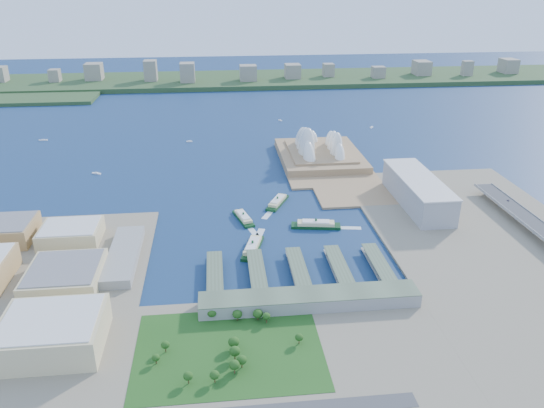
{
  "coord_description": "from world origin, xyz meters",
  "views": [
    {
      "loc": [
        -62.73,
        -534.33,
        279.87
      ],
      "look_at": [
        2.54,
        64.99,
        18.0
      ],
      "focal_mm": 35.0,
      "sensor_mm": 36.0,
      "label": 1
    }
  ],
  "objects": [
    {
      "name": "boat_b",
      "position": [
        -111.89,
        403.49,
        1.4
      ],
      "size": [
        10.58,
        4.18,
        2.81
      ],
      "primitive_type": null,
      "rotation": [
        0.0,
        0.0,
        1.52
      ],
      "color": "white",
      "rests_on": "ground"
    },
    {
      "name": "ground",
      "position": [
        0.0,
        0.0,
        0.0
      ],
      "size": [
        3000.0,
        3000.0,
        0.0
      ],
      "primitive_type": "plane",
      "color": "#0E2445",
      "rests_on": "ground"
    },
    {
      "name": "park",
      "position": [
        -60.0,
        -190.0,
        11.0
      ],
      "size": [
        150.0,
        110.0,
        16.0
      ],
      "primitive_type": null,
      "color": "#194714",
      "rests_on": "south_land"
    },
    {
      "name": "boat_d",
      "position": [
        -378.4,
        441.53,
        1.28
      ],
      "size": [
        15.13,
        3.33,
        2.55
      ],
      "primitive_type": null,
      "rotation": [
        0.0,
        0.0,
        1.57
      ],
      "color": "white",
      "rests_on": "ground"
    },
    {
      "name": "west_buildings",
      "position": [
        -250.0,
        -70.0,
        16.5
      ],
      "size": [
        200.0,
        280.0,
        27.0
      ],
      "primitive_type": null,
      "color": "#A78453",
      "rests_on": "west_land"
    },
    {
      "name": "peninsula",
      "position": [
        107.5,
        260.0,
        1.5
      ],
      "size": [
        135.0,
        220.0,
        3.0
      ],
      "primitive_type": "cube",
      "color": "#987853",
      "rests_on": "ground"
    },
    {
      "name": "ferry_b",
      "position": [
        14.29,
        105.6,
        5.15
      ],
      "size": [
        36.62,
        54.93,
        10.3
      ],
      "primitive_type": null,
      "rotation": [
        0.0,
        0.0,
        -0.46
      ],
      "color": "#0D3615",
      "rests_on": "ground"
    },
    {
      "name": "terminal_building",
      "position": [
        15.0,
        -135.0,
        9.0
      ],
      "size": [
        200.0,
        28.0,
        12.0
      ],
      "primitive_type": "cube",
      "color": "gray",
      "rests_on": "south_land"
    },
    {
      "name": "far_skyline",
      "position": [
        0.0,
        960.0,
        39.5
      ],
      "size": [
        1900.0,
        140.0,
        55.0
      ],
      "primitive_type": null,
      "color": "gray",
      "rests_on": "far_shore"
    },
    {
      "name": "ferry_c",
      "position": [
        -28.0,
        -17.62,
        5.45
      ],
      "size": [
        30.28,
        59.46,
        10.9
      ],
      "primitive_type": null,
      "rotation": [
        0.0,
        0.0,
        2.86
      ],
      "color": "#0D3615",
      "rests_on": "ground"
    },
    {
      "name": "boat_c",
      "position": [
        244.46,
        462.12,
        1.44
      ],
      "size": [
        10.04,
        12.78,
        2.88
      ],
      "primitive_type": null,
      "rotation": [
        0.0,
        0.0,
        2.57
      ],
      "color": "white",
      "rests_on": "ground"
    },
    {
      "name": "car_c",
      "position": [
        304.0,
        50.12,
        15.44
      ],
      "size": [
        1.66,
        4.09,
        1.19
      ],
      "primitive_type": "imported",
      "rotation": [
        0.0,
        0.0,
        3.14
      ],
      "color": "slate",
      "rests_on": "expressway"
    },
    {
      "name": "toaster_building",
      "position": [
        195.0,
        80.0,
        20.5
      ],
      "size": [
        45.0,
        155.0,
        35.0
      ],
      "primitive_type": "cube",
      "color": "#95959B",
      "rests_on": "east_land"
    },
    {
      "name": "far_shore",
      "position": [
        0.0,
        980.0,
        6.0
      ],
      "size": [
        2200.0,
        260.0,
        12.0
      ],
      "primitive_type": "cube",
      "color": "#2D4926",
      "rests_on": "ground"
    },
    {
      "name": "ferry_wharves",
      "position": [
        14.0,
        -75.0,
        4.65
      ],
      "size": [
        184.0,
        90.0,
        9.3
      ],
      "primitive_type": null,
      "color": "#4B5C45",
      "rests_on": "ground"
    },
    {
      "name": "boat_e",
      "position": [
        70.91,
        536.4,
        1.25
      ],
      "size": [
        7.36,
        10.55,
        2.49
      ],
      "primitive_type": null,
      "rotation": [
        0.0,
        0.0,
        0.45
      ],
      "color": "white",
      "rests_on": "ground"
    },
    {
      "name": "opera_house",
      "position": [
        105.0,
        280.0,
        32.0
      ],
      "size": [
        134.0,
        180.0,
        58.0
      ],
      "primitive_type": null,
      "color": "white",
      "rests_on": "peninsula"
    },
    {
      "name": "boat_a",
      "position": [
        -246.91,
        249.57,
        1.38
      ],
      "size": [
        14.51,
        9.33,
        2.77
      ],
      "primitive_type": null,
      "rotation": [
        0.0,
        0.0,
        1.13
      ],
      "color": "white",
      "rests_on": "ground"
    },
    {
      "name": "south_land",
      "position": [
        0.0,
        -210.0,
        1.5
      ],
      "size": [
        720.0,
        180.0,
        3.0
      ],
      "primitive_type": "cube",
      "color": "gray",
      "rests_on": "ground"
    },
    {
      "name": "ferry_d",
      "position": [
        51.91,
        30.72,
        5.57
      ],
      "size": [
        60.48,
        24.04,
        11.13
      ],
      "primitive_type": null,
      "rotation": [
        0.0,
        0.0,
        1.41
      ],
      "color": "#0D3615",
      "rests_on": "ground"
    },
    {
      "name": "east_land",
      "position": [
        240.0,
        -50.0,
        1.5
      ],
      "size": [
        240.0,
        500.0,
        3.0
      ],
      "primitive_type": "cube",
      "color": "gray",
      "rests_on": "ground"
    },
    {
      "name": "ferry_a",
      "position": [
        -33.62,
        61.28,
        4.83
      ],
      "size": [
        26.08,
        52.72,
        9.66
      ],
      "primitive_type": null,
      "rotation": [
        0.0,
        0.0,
        0.27
      ],
      "color": "#0D3615",
      "rests_on": "ground"
    },
    {
      "name": "west_land",
      "position": [
        -250.0,
        -105.0,
        1.5
      ],
      "size": [
        220.0,
        390.0,
        3.0
      ],
      "primitive_type": "cube",
      "color": "gray",
      "rests_on": "ground"
    }
  ]
}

